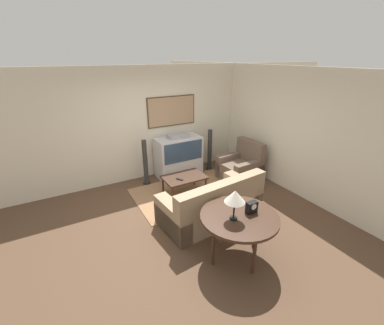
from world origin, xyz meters
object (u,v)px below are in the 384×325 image
at_px(tv, 179,156).
at_px(mantel_clock, 252,207).
at_px(table_lamp, 235,197).
at_px(console_table, 239,219).
at_px(speaker_tower_left, 145,164).
at_px(armchair, 241,167).
at_px(speaker_tower_right, 210,151).
at_px(couch, 212,205).
at_px(coffee_table, 184,178).

height_order(tv, mantel_clock, tv).
bearing_deg(mantel_clock, table_lamp, 179.85).
distance_m(console_table, speaker_tower_left, 3.04).
height_order(armchair, speaker_tower_right, speaker_tower_right).
bearing_deg(couch, mantel_clock, 83.48).
bearing_deg(console_table, speaker_tower_left, 96.73).
bearing_deg(coffee_table, tv, 70.55).
relative_size(coffee_table, speaker_tower_right, 0.82).
relative_size(table_lamp, speaker_tower_left, 0.41).
distance_m(armchair, coffee_table, 1.59).
relative_size(coffee_table, mantel_clock, 5.16).
height_order(console_table, speaker_tower_right, speaker_tower_right).
xyz_separation_m(couch, console_table, (-0.22, -1.03, 0.38)).
bearing_deg(console_table, tv, 79.93).
relative_size(tv, couch, 0.57).
relative_size(armchair, speaker_tower_left, 0.87).
bearing_deg(speaker_tower_right, speaker_tower_left, 180.00).
relative_size(mantel_clock, speaker_tower_left, 0.16).
distance_m(coffee_table, mantel_clock, 2.20).
height_order(couch, coffee_table, couch).
bearing_deg(speaker_tower_right, mantel_clock, -112.37).
distance_m(armchair, table_lamp, 3.00).
bearing_deg(coffee_table, couch, -89.61).
relative_size(couch, mantel_clock, 11.16).
relative_size(armchair, mantel_clock, 5.43).
relative_size(tv, speaker_tower_right, 1.02).
relative_size(armchair, console_table, 0.84).
height_order(armchair, console_table, armchair).
bearing_deg(tv, armchair, -37.04).
height_order(coffee_table, mantel_clock, mantel_clock).
distance_m(armchair, mantel_clock, 2.73).
height_order(tv, coffee_table, tv).
bearing_deg(mantel_clock, couch, 88.81).
relative_size(tv, coffee_table, 1.24).
bearing_deg(speaker_tower_left, console_table, -83.27).
bearing_deg(speaker_tower_left, coffee_table, -57.34).
distance_m(mantel_clock, speaker_tower_right, 3.30).
bearing_deg(table_lamp, speaker_tower_right, 62.55).
bearing_deg(tv, speaker_tower_left, -176.30).
xyz_separation_m(tv, armchair, (1.26, -0.95, -0.22)).
relative_size(tv, armchair, 1.17).
relative_size(console_table, table_lamp, 2.52).
height_order(couch, armchair, armchair).
xyz_separation_m(couch, armchair, (1.58, 1.10, -0.01)).
height_order(armchair, mantel_clock, armchair).
bearing_deg(coffee_table, console_table, -95.69).
bearing_deg(speaker_tower_left, armchair, -22.41).
bearing_deg(console_table, coffee_table, 84.31).
distance_m(console_table, table_lamp, 0.44).
height_order(coffee_table, speaker_tower_left, speaker_tower_left).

